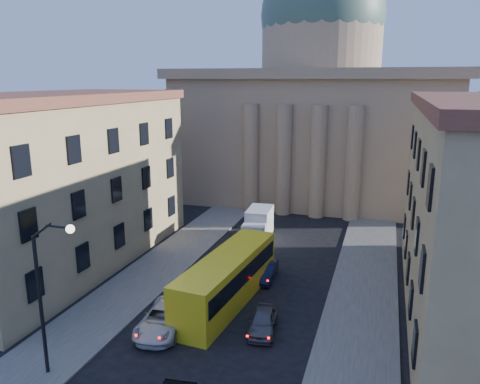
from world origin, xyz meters
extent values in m
cube|color=#52514B|center=(-8.50, 18.00, 0.07)|extent=(5.00, 60.00, 0.15)
cube|color=#52514B|center=(8.50, 18.00, 0.07)|extent=(5.00, 60.00, 0.15)
cube|color=#93775B|center=(0.00, 56.00, 8.00)|extent=(34.00, 26.00, 16.00)
cube|color=#93775B|center=(0.00, 56.00, 16.40)|extent=(35.50, 27.50, 1.20)
cylinder|color=#93775B|center=(0.00, 56.00, 20.00)|extent=(16.00, 16.00, 8.00)
sphere|color=#3F5548|center=(0.00, 56.00, 24.00)|extent=(16.40, 16.40, 16.40)
cube|color=#93775B|center=(-21.00, 54.00, 5.50)|extent=(13.00, 13.00, 11.00)
cone|color=brown|center=(-21.00, 54.00, 13.00)|extent=(26.02, 26.02, 4.00)
cylinder|color=#93775B|center=(-6.00, 42.80, 6.50)|extent=(1.80, 1.80, 13.00)
cylinder|color=#93775B|center=(-2.00, 42.80, 6.50)|extent=(1.80, 1.80, 13.00)
cylinder|color=#93775B|center=(2.00, 42.80, 6.50)|extent=(1.80, 1.80, 13.00)
cylinder|color=#93775B|center=(6.00, 42.80, 6.50)|extent=(1.80, 1.80, 13.00)
cube|color=tan|center=(-17.00, 22.00, 7.00)|extent=(11.00, 26.00, 14.00)
cube|color=brown|center=(-17.00, 22.00, 14.30)|extent=(11.60, 26.60, 0.80)
cylinder|color=black|center=(-7.50, 8.00, 4.00)|extent=(0.20, 0.20, 8.00)
cylinder|color=black|center=(-6.95, 8.00, 8.35)|extent=(1.30, 0.12, 0.96)
cylinder|color=black|center=(-5.95, 8.00, 8.65)|extent=(1.30, 0.12, 0.12)
sphere|color=white|center=(-5.20, 8.00, 8.60)|extent=(0.44, 0.44, 0.44)
imported|color=silver|center=(-3.50, 14.16, 0.79)|extent=(3.27, 5.95, 1.58)
imported|color=#4E4E53|center=(2.62, 15.93, 0.69)|extent=(2.16, 4.25, 1.39)
imported|color=black|center=(0.80, 23.78, 0.66)|extent=(1.61, 4.10, 1.33)
cube|color=yellow|center=(-0.88, 19.14, 1.76)|extent=(3.98, 12.70, 3.52)
cube|color=black|center=(-0.88, 19.14, 2.33)|extent=(3.98, 12.03, 1.25)
cylinder|color=black|center=(-2.43, 14.72, 0.57)|extent=(0.44, 1.16, 1.14)
cylinder|color=black|center=(-0.17, 14.51, 0.57)|extent=(0.44, 1.16, 1.14)
cylinder|color=black|center=(-1.59, 23.77, 0.57)|extent=(0.44, 1.16, 1.14)
cylinder|color=black|center=(0.67, 23.56, 0.57)|extent=(0.44, 1.16, 1.14)
cube|color=silver|center=(-2.20, 30.90, 1.13)|extent=(2.30, 2.39, 2.25)
cube|color=black|center=(-2.13, 29.83, 1.41)|extent=(2.07, 0.25, 1.03)
cube|color=silver|center=(-2.37, 33.43, 1.64)|extent=(2.51, 4.09, 2.91)
cylinder|color=black|center=(-3.11, 30.47, 0.42)|extent=(0.32, 0.86, 0.85)
cylinder|color=black|center=(-1.24, 30.59, 0.42)|extent=(0.32, 0.86, 0.85)
cylinder|color=black|center=(-3.36, 34.22, 0.42)|extent=(0.32, 0.86, 0.85)
cylinder|color=black|center=(-1.48, 34.34, 0.42)|extent=(0.32, 0.86, 0.85)
camera|label=1|loc=(9.38, -10.41, 15.80)|focal=35.00mm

